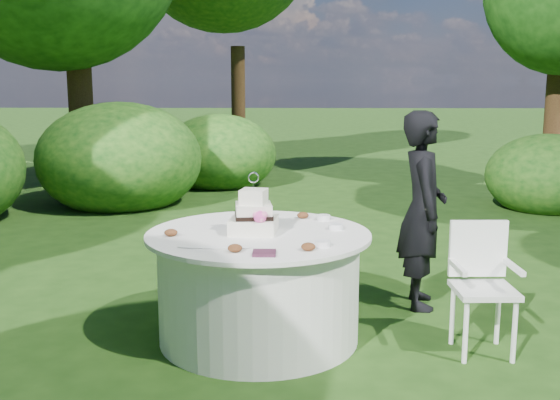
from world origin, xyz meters
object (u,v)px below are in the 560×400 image
object	(u,v)px
napkins	(264,253)
cake	(254,216)
guest	(422,210)
table	(259,285)
chair	(481,276)

from	to	relation	value
napkins	cake	world-z (taller)	cake
guest	napkins	bearing A→B (deg)	140.71
cake	napkins	bearing A→B (deg)	-80.59
cake	guest	bearing A→B (deg)	28.97
table	cake	distance (m)	0.50
cake	chair	distance (m)	1.59
table	chair	size ratio (longest dim) A/B	1.78
napkins	chair	distance (m)	1.52
guest	chair	world-z (taller)	guest
napkins	cake	size ratio (longest dim) A/B	0.33
guest	chair	size ratio (longest dim) A/B	1.81
guest	cake	size ratio (longest dim) A/B	3.71
cake	chair	xyz separation A→B (m)	(1.54, -0.17, -0.37)
table	guest	bearing A→B (deg)	29.77
guest	table	bearing A→B (deg)	123.17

